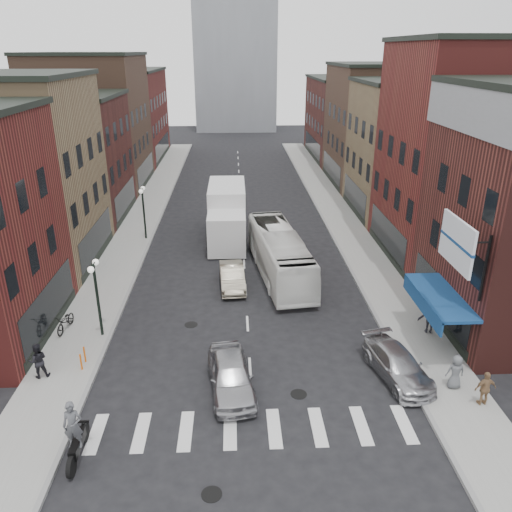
{
  "coord_description": "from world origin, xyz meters",
  "views": [
    {
      "loc": [
        -0.58,
        -18.18,
        13.53
      ],
      "look_at": [
        0.57,
        7.48,
        2.87
      ],
      "focal_mm": 35.0,
      "sensor_mm": 36.0,
      "label": 1
    }
  ],
  "objects": [
    {
      "name": "transit_bus",
      "position": [
        2.23,
        11.17,
        1.47
      ],
      "size": [
        3.72,
        10.75,
        2.93
      ],
      "primitive_type": "imported",
      "rotation": [
        0.0,
        0.0,
        0.12
      ],
      "color": "white",
      "rests_on": "ground"
    },
    {
      "name": "bldg_right_mid_a",
      "position": [
        15.0,
        14.0,
        7.15
      ],
      "size": [
        10.3,
        10.2,
        14.3
      ],
      "color": "maroon",
      "rests_on": "ground"
    },
    {
      "name": "motorcycle_rider",
      "position": [
        -6.3,
        -4.22,
        1.15
      ],
      "size": [
        0.68,
        2.41,
        2.45
      ],
      "rotation": [
        0.0,
        0.0,
        0.02
      ],
      "color": "black",
      "rests_on": "ground"
    },
    {
      "name": "ped_right_a",
      "position": [
        9.22,
        3.49,
        1.06
      ],
      "size": [
        1.28,
        0.83,
        1.83
      ],
      "primitive_type": "imported",
      "rotation": [
        0.0,
        0.0,
        2.92
      ],
      "color": "black",
      "rests_on": "sidewalk_right"
    },
    {
      "name": "awning_blue",
      "position": [
        8.93,
        2.5,
        2.63
      ],
      "size": [
        1.8,
        5.0,
        0.78
      ],
      "color": "navy",
      "rests_on": "ground"
    },
    {
      "name": "parked_bicycle",
      "position": [
        -9.35,
        4.55,
        0.63
      ],
      "size": [
        0.87,
        1.89,
        0.96
      ],
      "primitive_type": "imported",
      "rotation": [
        0.0,
        0.0,
        -0.13
      ],
      "color": "black",
      "rests_on": "sidewalk_left"
    },
    {
      "name": "ped_right_c",
      "position": [
        8.64,
        -0.99,
        0.93
      ],
      "size": [
        0.76,
        0.5,
        1.55
      ],
      "primitive_type": "imported",
      "rotation": [
        0.0,
        0.0,
        3.13
      ],
      "color": "#56595E",
      "rests_on": "sidewalk_right"
    },
    {
      "name": "box_truck",
      "position": [
        -1.17,
        18.13,
        1.95
      ],
      "size": [
        2.86,
        9.06,
        3.94
      ],
      "rotation": [
        0.0,
        0.0,
        -0.0
      ],
      "color": "white",
      "rests_on": "ground"
    },
    {
      "name": "sidewalk_left",
      "position": [
        -8.5,
        22.0,
        0.07
      ],
      "size": [
        3.0,
        74.0,
        0.15
      ],
      "primitive_type": "cube",
      "color": "gray",
      "rests_on": "ground"
    },
    {
      "name": "sedan_left_far",
      "position": [
        -0.8,
        9.51,
        0.68
      ],
      "size": [
        1.69,
        4.19,
        1.35
      ],
      "primitive_type": "imported",
      "rotation": [
        0.0,
        0.0,
        0.06
      ],
      "color": "#B9AF96",
      "rests_on": "ground"
    },
    {
      "name": "ped_right_b",
      "position": [
        9.38,
        -2.14,
        0.92
      ],
      "size": [
        0.94,
        0.54,
        1.53
      ],
      "primitive_type": "imported",
      "rotation": [
        0.0,
        0.0,
        3.24
      ],
      "color": "#8C6947",
      "rests_on": "sidewalk_right"
    },
    {
      "name": "bike_rack",
      "position": [
        -7.6,
        1.3,
        0.55
      ],
      "size": [
        0.08,
        0.68,
        0.8
      ],
      "color": "#D8590C",
      "rests_on": "sidewalk_left"
    },
    {
      "name": "bldg_right_far_a",
      "position": [
        14.99,
        35.0,
        6.15
      ],
      "size": [
        10.3,
        12.2,
        12.3
      ],
      "color": "brown",
      "rests_on": "ground"
    },
    {
      "name": "billboard_sign",
      "position": [
        8.59,
        0.5,
        6.13
      ],
      "size": [
        1.52,
        3.0,
        3.7
      ],
      "color": "black",
      "rests_on": "ground"
    },
    {
      "name": "bldg_left_far_a",
      "position": [
        -14.99,
        35.0,
        6.65
      ],
      "size": [
        10.3,
        12.2,
        13.3
      ],
      "color": "brown",
      "rests_on": "ground"
    },
    {
      "name": "ped_left_solo",
      "position": [
        -9.28,
        0.55,
        0.97
      ],
      "size": [
        0.91,
        0.69,
        1.65
      ],
      "primitive_type": "imported",
      "rotation": [
        0.0,
        0.0,
        3.47
      ],
      "color": "black",
      "rests_on": "sidewalk_left"
    },
    {
      "name": "sedan_left_near",
      "position": [
        -0.87,
        -0.58,
        0.76
      ],
      "size": [
        2.34,
        4.65,
        1.52
      ],
      "primitive_type": "imported",
      "rotation": [
        0.0,
        0.0,
        0.13
      ],
      "color": "#AAA9AE",
      "rests_on": "ground"
    },
    {
      "name": "crosswalk_stripes",
      "position": [
        0.0,
        -3.0,
        0.0
      ],
      "size": [
        12.0,
        2.2,
        0.01
      ],
      "primitive_type": "cube",
      "color": "silver",
      "rests_on": "ground"
    },
    {
      "name": "curb_car",
      "position": [
        6.5,
        0.0,
        0.64
      ],
      "size": [
        2.68,
        4.67,
        1.28
      ],
      "primitive_type": "imported",
      "rotation": [
        0.0,
        0.0,
        0.21
      ],
      "color": "#A6A6AA",
      "rests_on": "ground"
    },
    {
      "name": "streetlamp_near",
      "position": [
        -7.4,
        4.0,
        2.91
      ],
      "size": [
        0.32,
        1.22,
        4.11
      ],
      "color": "black",
      "rests_on": "ground"
    },
    {
      "name": "streetlamp_far",
      "position": [
        -7.4,
        18.0,
        2.91
      ],
      "size": [
        0.32,
        1.22,
        4.11
      ],
      "color": "black",
      "rests_on": "ground"
    },
    {
      "name": "bldg_left_mid_a",
      "position": [
        -14.99,
        14.0,
        6.15
      ],
      "size": [
        10.3,
        10.2,
        12.3
      ],
      "color": "#896E4B",
      "rests_on": "ground"
    },
    {
      "name": "bldg_left_far_b",
      "position": [
        -14.99,
        49.0,
        5.65
      ],
      "size": [
        10.3,
        16.2,
        11.3
      ],
      "color": "maroon",
      "rests_on": "ground"
    },
    {
      "name": "bldg_left_mid_b",
      "position": [
        -14.99,
        24.0,
        5.15
      ],
      "size": [
        10.3,
        10.2,
        10.3
      ],
      "color": "#461C19",
      "rests_on": "ground"
    },
    {
      "name": "curb_left",
      "position": [
        -7.0,
        22.0,
        0.0
      ],
      "size": [
        0.2,
        74.0,
        0.16
      ],
      "primitive_type": "cube",
      "color": "gray",
      "rests_on": "ground"
    },
    {
      "name": "sidewalk_right",
      "position": [
        8.5,
        22.0,
        0.07
      ],
      "size": [
        3.0,
        74.0,
        0.15
      ],
      "primitive_type": "cube",
      "color": "gray",
      "rests_on": "ground"
    },
    {
      "name": "ground",
      "position": [
        0.0,
        0.0,
        0.0
      ],
      "size": [
        160.0,
        160.0,
        0.0
      ],
      "primitive_type": "plane",
      "color": "black",
      "rests_on": "ground"
    },
    {
      "name": "bldg_right_mid_b",
      "position": [
        14.99,
        24.0,
        5.65
      ],
      "size": [
        10.3,
        10.2,
        11.3
      ],
      "color": "#896E4B",
      "rests_on": "ground"
    },
    {
      "name": "bldg_right_far_b",
      "position": [
        14.99,
        49.0,
        5.15
      ],
      "size": [
        10.3,
        16.2,
        10.3
      ],
      "color": "#461C19",
      "rests_on": "ground"
    },
    {
      "name": "curb_right",
      "position": [
        7.0,
        22.0,
        0.0
      ],
      "size": [
        0.2,
        74.0,
        0.16
      ],
      "primitive_type": "cube",
      "color": "gray",
      "rests_on": "ground"
    }
  ]
}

